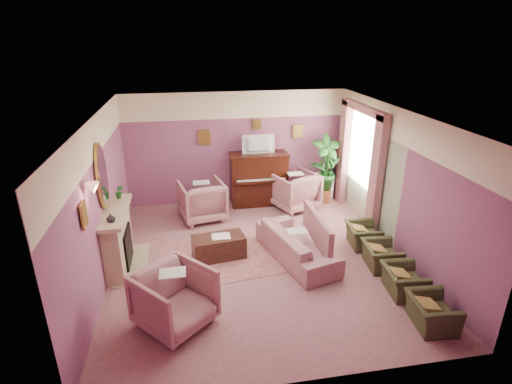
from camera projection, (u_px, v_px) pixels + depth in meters
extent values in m
cube|color=#955F62|center=(258.00, 259.00, 7.79)|extent=(5.50, 6.00, 0.01)
cube|color=beige|center=(258.00, 115.00, 6.74)|extent=(5.50, 6.00, 0.01)
cube|color=#724568|center=(237.00, 148.00, 10.01)|extent=(5.50, 0.02, 2.80)
cube|color=#724568|center=(305.00, 289.00, 4.53)|extent=(5.50, 0.02, 2.80)
cube|color=#724568|center=(100.00, 202.00, 6.83)|extent=(0.02, 6.00, 2.80)
cube|color=#724568|center=(398.00, 183.00, 7.71)|extent=(0.02, 6.00, 2.80)
cube|color=#FFF3CA|center=(236.00, 105.00, 9.60)|extent=(5.50, 0.01, 0.65)
cube|color=#A2AC8E|center=(367.00, 177.00, 9.01)|extent=(0.01, 3.00, 2.15)
cube|color=tan|center=(118.00, 240.00, 7.35)|extent=(0.30, 1.40, 1.10)
cube|color=black|center=(124.00, 247.00, 7.42)|extent=(0.18, 0.72, 0.68)
cube|color=#F44428|center=(128.00, 255.00, 7.50)|extent=(0.06, 0.54, 0.10)
cube|color=tan|center=(115.00, 212.00, 7.14)|extent=(0.40, 1.55, 0.07)
cube|color=tan|center=(132.00, 264.00, 7.59)|extent=(0.55, 1.50, 0.02)
ellipsoid|color=#AE8E39|center=(102.00, 176.00, 6.87)|extent=(0.04, 0.72, 1.20)
ellipsoid|color=silver|center=(103.00, 176.00, 6.87)|extent=(0.01, 0.60, 1.06)
cone|color=#FFAA7F|center=(93.00, 188.00, 5.85)|extent=(0.20, 0.20, 0.16)
cube|color=black|center=(259.00, 179.00, 10.08)|extent=(1.40, 0.60, 1.30)
cube|color=black|center=(261.00, 182.00, 9.73)|extent=(1.30, 0.12, 0.06)
cube|color=silver|center=(261.00, 180.00, 9.71)|extent=(1.20, 0.08, 0.02)
cube|color=black|center=(259.00, 154.00, 9.83)|extent=(1.45, 0.65, 0.04)
imported|color=black|center=(259.00, 143.00, 9.68)|extent=(0.80, 0.12, 0.48)
cube|color=#AE8E39|center=(204.00, 137.00, 9.72)|extent=(0.30, 0.03, 0.38)
cube|color=#AE8E39|center=(298.00, 131.00, 10.08)|extent=(0.26, 0.03, 0.34)
cube|color=#AE8E39|center=(257.00, 124.00, 9.83)|extent=(0.22, 0.03, 0.26)
cube|color=#AE8E39|center=(84.00, 215.00, 5.62)|extent=(0.03, 0.28, 0.36)
cube|color=silver|center=(363.00, 147.00, 9.00)|extent=(0.03, 1.40, 1.80)
cube|color=#A16368|center=(376.00, 177.00, 8.30)|extent=(0.16, 0.34, 2.60)
cube|color=#A16368|center=(343.00, 153.00, 9.98)|extent=(0.16, 0.34, 2.60)
cube|color=#A16368|center=(364.00, 109.00, 8.67)|extent=(0.16, 2.20, 0.16)
imported|color=#1D551D|center=(119.00, 192.00, 7.59)|extent=(0.16, 0.16, 0.28)
imported|color=#FFF3CA|center=(111.00, 218.00, 6.65)|extent=(0.16, 0.16, 0.16)
cube|color=#A05E5C|center=(226.00, 256.00, 7.86)|extent=(2.72, 2.11, 0.01)
cube|color=#3A1F17|center=(219.00, 247.00, 7.76)|extent=(1.06, 0.64, 0.45)
cube|color=white|center=(221.00, 236.00, 7.68)|extent=(0.35, 0.28, 0.01)
imported|color=#B1797B|center=(297.00, 239.00, 7.67)|extent=(0.68, 2.05, 0.83)
cube|color=#A16368|center=(317.00, 229.00, 7.66)|extent=(0.10, 1.55, 0.57)
imported|color=#B1797B|center=(202.00, 198.00, 9.29)|extent=(0.97, 0.97, 1.01)
imported|color=#B1797B|center=(295.00, 189.00, 9.87)|extent=(0.97, 0.97, 1.01)
imported|color=#B1797B|center=(175.00, 296.00, 5.87)|extent=(0.97, 0.97, 1.01)
imported|color=#3D4223|center=(432.00, 308.00, 5.91)|extent=(0.50, 0.72, 0.62)
imported|color=#3D4223|center=(404.00, 277.00, 6.66)|extent=(0.50, 0.72, 0.62)
imported|color=#3D4223|center=(381.00, 252.00, 7.41)|extent=(0.50, 0.72, 0.62)
imported|color=#3D4223|center=(363.00, 232.00, 8.16)|extent=(0.50, 0.72, 0.62)
cylinder|color=silver|center=(324.00, 187.00, 10.43)|extent=(0.52, 0.52, 0.70)
imported|color=#1D551D|center=(325.00, 168.00, 10.23)|extent=(0.30, 0.30, 0.34)
imported|color=#1D551D|center=(331.00, 170.00, 10.17)|extent=(0.16, 0.16, 0.28)
cylinder|color=brown|center=(324.00, 195.00, 10.34)|extent=(0.34, 0.34, 0.34)
imported|color=#1D551D|center=(326.00, 163.00, 10.01)|extent=(0.76, 0.76, 1.44)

